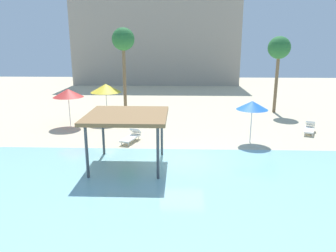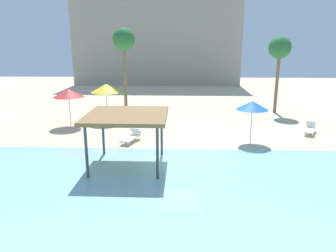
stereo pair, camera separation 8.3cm
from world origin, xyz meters
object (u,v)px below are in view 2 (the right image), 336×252
lounge_chair_1 (132,136)px  palm_tree_1 (280,50)px  beach_umbrella_red_0 (69,93)px  beach_umbrella_blue_3 (252,105)px  palm_tree_0 (124,42)px  shade_pavilion (127,117)px  beach_umbrella_yellow_1 (106,88)px  lounge_chair_0 (310,128)px

lounge_chair_1 → palm_tree_1: 15.47m
beach_umbrella_red_0 → beach_umbrella_blue_3: beach_umbrella_red_0 is taller
palm_tree_0 → palm_tree_1: bearing=3.2°
beach_umbrella_red_0 → palm_tree_1: palm_tree_1 is taller
beach_umbrella_red_0 → shade_pavilion: bearing=-54.4°
beach_umbrella_red_0 → beach_umbrella_yellow_1: 2.94m
beach_umbrella_yellow_1 → palm_tree_0: bearing=71.6°
beach_umbrella_red_0 → lounge_chair_1: 6.68m
beach_umbrella_yellow_1 → lounge_chair_0: beach_umbrella_yellow_1 is taller
shade_pavilion → palm_tree_0: (-2.17, 12.42, 3.56)m
shade_pavilion → lounge_chair_0: bearing=29.3°
beach_umbrella_blue_3 → lounge_chair_0: size_ratio=1.34×
lounge_chair_1 → beach_umbrella_red_0: bearing=-107.2°
beach_umbrella_red_0 → palm_tree_0: palm_tree_0 is taller
beach_umbrella_blue_3 → lounge_chair_0: (4.55, 2.32, -2.04)m
lounge_chair_0 → lounge_chair_1: size_ratio=0.99×
beach_umbrella_blue_3 → palm_tree_1: size_ratio=0.40×
lounge_chair_0 → palm_tree_0: (-13.75, 5.93, 5.77)m
beach_umbrella_yellow_1 → palm_tree_1: 14.92m
lounge_chair_1 → palm_tree_0: palm_tree_0 is taller
beach_umbrella_red_0 → palm_tree_0: 6.80m
lounge_chair_0 → palm_tree_1: bearing=-151.2°
beach_umbrella_yellow_1 → palm_tree_1: (14.16, 3.72, 2.83)m
beach_umbrella_red_0 → beach_umbrella_yellow_1: beach_umbrella_yellow_1 is taller
beach_umbrella_blue_3 → lounge_chair_0: beach_umbrella_blue_3 is taller
shade_pavilion → beach_umbrella_red_0: bearing=125.6°
beach_umbrella_yellow_1 → lounge_chair_0: 15.21m
beach_umbrella_yellow_1 → palm_tree_0: (0.99, 2.97, 3.49)m
beach_umbrella_blue_3 → palm_tree_0: 12.91m
beach_umbrella_blue_3 → palm_tree_1: palm_tree_1 is taller
palm_tree_0 → palm_tree_1: palm_tree_0 is taller
beach_umbrella_blue_3 → lounge_chair_1: beach_umbrella_blue_3 is taller
beach_umbrella_blue_3 → lounge_chair_1: bearing=-179.4°
beach_umbrella_yellow_1 → palm_tree_1: bearing=14.7°
shade_pavilion → lounge_chair_0: 13.46m
lounge_chair_1 → shade_pavilion: bearing=24.4°
lounge_chair_1 → palm_tree_0: 10.28m
lounge_chair_0 → palm_tree_0: 16.05m
beach_umbrella_red_0 → lounge_chair_0: 17.33m
lounge_chair_1 → palm_tree_1: bearing=146.9°
lounge_chair_0 → beach_umbrella_red_0: bearing=-70.4°
beach_umbrella_red_0 → beach_umbrella_blue_3: bearing=-16.0°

